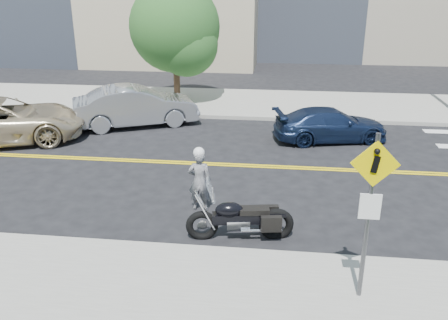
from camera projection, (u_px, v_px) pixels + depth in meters
ground_plane at (191, 163)px, 14.74m from camera, size 120.00×120.00×0.00m
sidewalk_far at (221, 102)px, 21.67m from camera, size 60.00×5.00×0.15m
pedestrian_sign at (370, 203)px, 7.72m from camera, size 0.78×0.08×3.00m
motorcyclist at (199, 179)px, 11.52m from camera, size 0.60×0.43×1.64m
motorcycle at (241, 210)px, 10.26m from camera, size 2.36×1.04×1.39m
suv at (1, 120)px, 16.42m from camera, size 6.12×4.42×1.55m
parked_car_silver at (136, 106)px, 18.25m from camera, size 4.95×3.45×1.55m
parked_car_blue at (330, 125)px, 16.63m from camera, size 4.24×2.51×1.15m
tree_far_a at (175, 27)px, 20.53m from camera, size 3.94×3.94×5.38m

